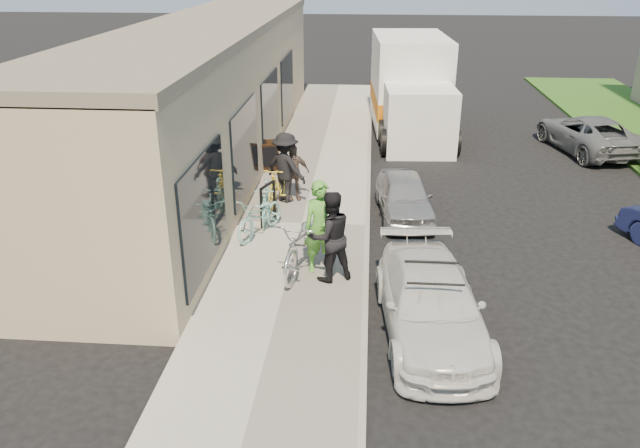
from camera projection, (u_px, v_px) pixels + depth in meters
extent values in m
plane|color=black|center=(389.00, 295.00, 11.95)|extent=(120.00, 120.00, 0.00)
cube|color=#A7A296|center=(302.00, 226.00, 14.81)|extent=(3.00, 34.00, 0.15)
cube|color=gray|center=(367.00, 228.00, 14.70)|extent=(0.12, 34.00, 0.13)
cube|color=tan|center=(212.00, 98.00, 18.85)|extent=(3.50, 20.00, 4.00)
cube|color=#726856|center=(207.00, 26.00, 18.01)|extent=(3.60, 20.00, 0.25)
cube|color=black|center=(204.00, 213.00, 11.57)|extent=(0.06, 3.00, 2.20)
cube|color=black|center=(245.00, 150.00, 15.22)|extent=(0.06, 3.00, 2.20)
cube|color=black|center=(270.00, 112.00, 18.88)|extent=(0.06, 3.00, 2.20)
cube|color=black|center=(287.00, 86.00, 22.54)|extent=(0.06, 3.00, 2.20)
cylinder|color=black|center=(262.00, 209.00, 14.33)|extent=(0.07, 0.07, 0.95)
cylinder|color=black|center=(274.00, 200.00, 14.87)|extent=(0.07, 0.07, 0.95)
cylinder|color=black|center=(267.00, 185.00, 14.41)|extent=(0.27, 0.62, 0.07)
cube|color=black|center=(270.00, 158.00, 17.99)|extent=(0.58, 0.39, 0.88)
cube|color=black|center=(267.00, 155.00, 18.27)|extent=(0.58, 0.39, 0.88)
cube|color=black|center=(270.00, 157.00, 17.94)|extent=(0.45, 0.29, 0.63)
imported|color=silver|center=(431.00, 303.00, 10.55)|extent=(1.97, 4.13, 1.16)
cylinder|color=black|center=(436.00, 285.00, 9.91)|extent=(0.92, 0.04, 0.04)
cylinder|color=black|center=(432.00, 262.00, 10.62)|extent=(0.92, 0.04, 0.04)
imported|color=#98989D|center=(404.00, 196.00, 15.35)|extent=(1.52, 3.19, 1.05)
cube|color=white|center=(419.00, 120.00, 20.24)|extent=(2.33, 2.33, 2.10)
cube|color=black|center=(420.00, 107.00, 20.07)|extent=(2.04, 0.19, 0.99)
cube|color=white|center=(409.00, 80.00, 23.01)|extent=(2.81, 4.78, 3.20)
cube|color=#C8660B|center=(408.00, 100.00, 23.30)|extent=(2.83, 4.80, 0.61)
cylinder|color=black|center=(386.00, 143.00, 20.00)|extent=(0.33, 0.90, 0.88)
cylinder|color=black|center=(454.00, 143.00, 19.96)|extent=(0.33, 0.90, 0.88)
cylinder|color=black|center=(383.00, 133.00, 21.11)|extent=(0.33, 0.90, 0.88)
cylinder|color=black|center=(448.00, 133.00, 21.07)|extent=(0.33, 0.90, 0.88)
cylinder|color=black|center=(375.00, 105.00, 24.95)|extent=(0.33, 0.90, 0.88)
cylinder|color=black|center=(430.00, 105.00, 24.91)|extent=(0.33, 0.90, 0.88)
imported|color=slate|center=(588.00, 134.00, 20.43)|extent=(2.85, 4.60, 1.19)
imported|color=silver|center=(303.00, 243.00, 12.38)|extent=(1.20, 2.34, 1.17)
imported|color=#52A336|center=(321.00, 227.00, 12.23)|extent=(0.79, 0.62, 1.89)
imported|color=black|center=(330.00, 236.00, 11.90)|extent=(1.10, 1.01, 1.82)
imported|color=#87C9BC|center=(266.00, 202.00, 14.72)|extent=(0.55, 1.59, 0.94)
imported|color=#87C9BC|center=(260.00, 216.00, 14.00)|extent=(1.24, 1.85, 0.92)
imported|color=yellow|center=(277.00, 183.00, 15.79)|extent=(0.67, 1.76, 1.03)
imported|color=black|center=(286.00, 167.00, 15.76)|extent=(1.34, 1.18, 1.80)
imported|color=brown|center=(293.00, 172.00, 15.92)|extent=(0.93, 0.64, 1.46)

